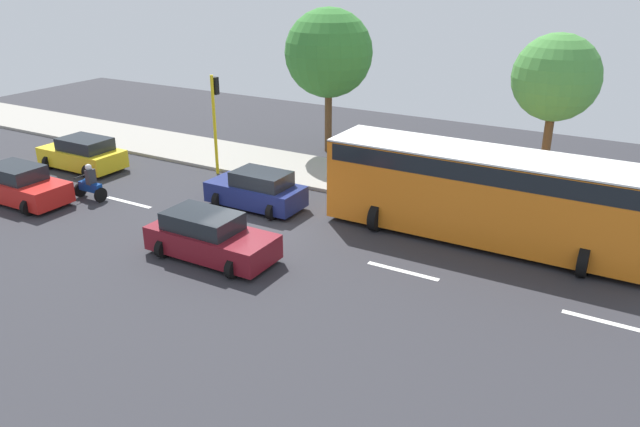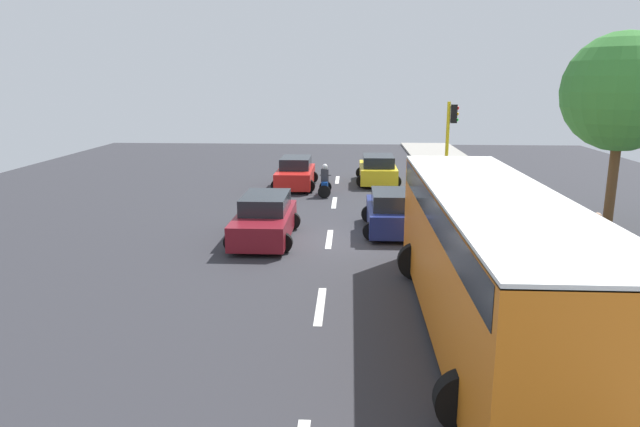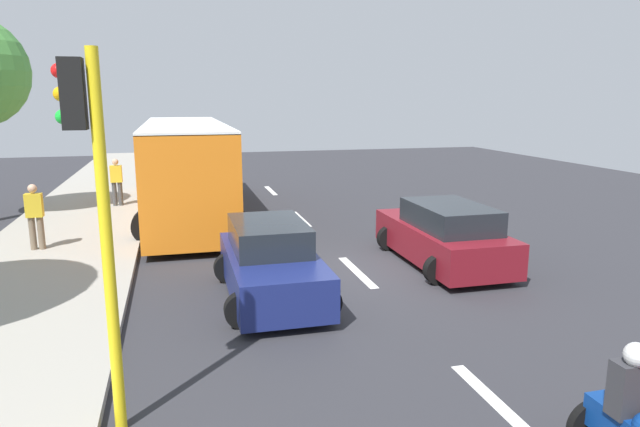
{
  "view_description": "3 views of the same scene",
  "coord_description": "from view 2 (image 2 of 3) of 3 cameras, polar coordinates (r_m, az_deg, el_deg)",
  "views": [
    {
      "loc": [
        -16.28,
        -12.41,
        9.03
      ],
      "look_at": [
        -0.7,
        -3.39,
        1.68
      ],
      "focal_mm": 34.61,
      "sensor_mm": 36.0,
      "label": 1
    },
    {
      "loc": [
        0.68,
        -18.99,
        5.37
      ],
      "look_at": [
        -0.21,
        -2.08,
        1.4
      ],
      "focal_mm": 32.03,
      "sensor_mm": 36.0,
      "label": 2
    },
    {
      "loc": [
        3.94,
        11.79,
        3.96
      ],
      "look_at": [
        0.16,
        -2.81,
        0.84
      ],
      "focal_mm": 31.37,
      "sensor_mm": 36.0,
      "label": 3
    }
  ],
  "objects": [
    {
      "name": "ground_plane",
      "position": [
        19.76,
        0.94,
        -2.72
      ],
      "size": [
        40.0,
        60.0,
        0.1
      ],
      "primitive_type": "cube",
      "color": "#2D2D33"
    },
    {
      "name": "sidewalk",
      "position": [
        20.71,
        20.7,
        -2.49
      ],
      "size": [
        4.0,
        60.0,
        0.15
      ],
      "primitive_type": "cube",
      "color": "#9E998E",
      "rests_on": "ground"
    },
    {
      "name": "lane_stripe_north",
      "position": [
        14.07,
        0.03,
        -9.2
      ],
      "size": [
        0.2,
        2.4,
        0.01
      ],
      "primitive_type": "cube",
      "color": "white",
      "rests_on": "ground"
    },
    {
      "name": "lane_stripe_mid",
      "position": [
        19.75,
        0.94,
        -2.56
      ],
      "size": [
        0.2,
        2.4,
        0.01
      ],
      "primitive_type": "cube",
      "color": "white",
      "rests_on": "ground"
    },
    {
      "name": "lane_stripe_south",
      "position": [
        25.57,
        1.43,
        1.09
      ],
      "size": [
        0.2,
        2.4,
        0.01
      ],
      "primitive_type": "cube",
      "color": "white",
      "rests_on": "ground"
    },
    {
      "name": "lane_stripe_far_south",
      "position": [
        31.46,
        1.75,
        3.38
      ],
      "size": [
        0.2,
        2.4,
        0.01
      ],
      "primitive_type": "cube",
      "color": "white",
      "rests_on": "ground"
    },
    {
      "name": "car_maroon",
      "position": [
        19.66,
        -5.54,
        -0.56
      ],
      "size": [
        2.22,
        4.35,
        1.52
      ],
      "color": "maroon",
      "rests_on": "ground"
    },
    {
      "name": "car_red",
      "position": [
        29.2,
        -2.46,
        4.01
      ],
      "size": [
        2.18,
        3.98,
        1.52
      ],
      "color": "red",
      "rests_on": "ground"
    },
    {
      "name": "car_yellow_cab",
      "position": [
        30.49,
        5.79,
        4.35
      ],
      "size": [
        2.3,
        4.1,
        1.52
      ],
      "color": "yellow",
      "rests_on": "ground"
    },
    {
      "name": "car_dark_blue",
      "position": [
        20.74,
        7.16,
        0.11
      ],
      "size": [
        2.12,
        3.88,
        1.52
      ],
      "color": "navy",
      "rests_on": "ground"
    },
    {
      "name": "city_bus",
      "position": [
        12.47,
        16.58,
        -3.78
      ],
      "size": [
        3.2,
        11.0,
        3.16
      ],
      "color": "orange",
      "rests_on": "ground"
    },
    {
      "name": "motorcycle",
      "position": [
        27.01,
        0.49,
        3.12
      ],
      "size": [
        0.6,
        1.3,
        1.53
      ],
      "color": "black",
      "rests_on": "ground"
    },
    {
      "name": "pedestrian_by_tree",
      "position": [
        17.51,
        25.77,
        -2.4
      ],
      "size": [
        0.4,
        0.24,
        1.69
      ],
      "color": "#72604C",
      "rests_on": "sidewalk"
    },
    {
      "name": "traffic_light_corner",
      "position": [
        24.69,
        12.82,
        7.21
      ],
      "size": [
        0.49,
        0.24,
        4.5
      ],
      "color": "yellow",
      "rests_on": "ground"
    },
    {
      "name": "street_tree_center",
      "position": [
        23.74,
        28.0,
        10.65
      ],
      "size": [
        4.31,
        4.31,
        7.11
      ],
      "color": "brown",
      "rests_on": "ground"
    }
  ]
}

